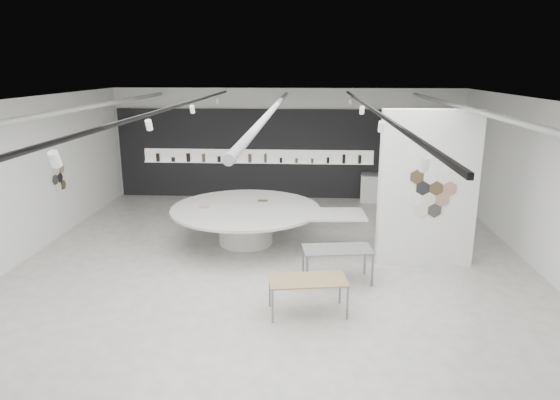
# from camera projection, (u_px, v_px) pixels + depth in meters

# --- Properties ---
(room) EXTENTS (12.02, 14.02, 3.82)m
(room) POSITION_uv_depth(u_px,v_px,m) (267.00, 185.00, 10.55)
(room) COLOR beige
(room) RESTS_ON ground
(back_wall_display) EXTENTS (11.80, 0.27, 3.10)m
(back_wall_display) POSITION_uv_depth(u_px,v_px,m) (284.00, 154.00, 17.37)
(back_wall_display) COLOR black
(back_wall_display) RESTS_ON ground
(partition_column) EXTENTS (2.20, 0.38, 3.60)m
(partition_column) POSITION_uv_depth(u_px,v_px,m) (428.00, 189.00, 11.38)
(partition_column) COLOR white
(partition_column) RESTS_ON ground
(display_island) EXTENTS (5.10, 4.08, 0.99)m
(display_island) POSITION_uv_depth(u_px,v_px,m) (249.00, 220.00, 12.97)
(display_island) COLOR white
(display_island) RESTS_ON ground
(sample_table_wood) EXTENTS (1.54, 0.94, 0.68)m
(sample_table_wood) POSITION_uv_depth(u_px,v_px,m) (308.00, 282.00, 9.27)
(sample_table_wood) COLOR #97794E
(sample_table_wood) RESTS_ON ground
(sample_table_stone) EXTENTS (1.55, 0.93, 0.75)m
(sample_table_stone) POSITION_uv_depth(u_px,v_px,m) (337.00, 251.00, 10.63)
(sample_table_stone) COLOR slate
(sample_table_stone) RESTS_ON ground
(kitchen_counter) EXTENTS (1.76, 0.89, 1.33)m
(kitchen_counter) POSITION_uv_depth(u_px,v_px,m) (385.00, 188.00, 17.04)
(kitchen_counter) COLOR white
(kitchen_counter) RESTS_ON ground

